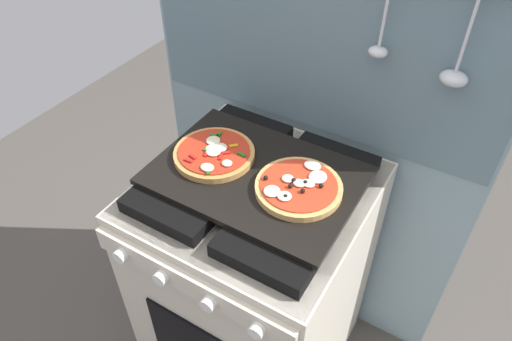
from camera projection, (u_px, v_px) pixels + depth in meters
name	position (u px, v px, depth m)	size (l,w,h in m)	color
kitchen_backsplash	(309.00, 144.00, 1.54)	(1.10, 0.09, 1.55)	#7A939E
stove	(256.00, 278.00, 1.55)	(0.60, 0.64, 0.90)	beige
baking_tray	(256.00, 176.00, 1.25)	(0.54, 0.38, 0.02)	black
pizza_left	(214.00, 154.00, 1.28)	(0.22, 0.22, 0.03)	#C18947
pizza_right	(299.00, 187.00, 1.18)	(0.22, 0.22, 0.03)	tan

